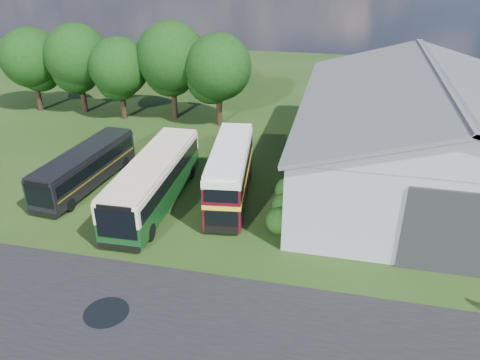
% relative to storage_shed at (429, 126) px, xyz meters
% --- Properties ---
extents(ground, '(120.00, 120.00, 0.00)m').
position_rel_storage_shed_xyz_m(ground, '(-15.00, -15.98, -4.17)').
color(ground, '#193410').
rests_on(ground, ground).
extents(asphalt_road, '(60.00, 8.00, 0.02)m').
position_rel_storage_shed_xyz_m(asphalt_road, '(-12.00, -18.98, -4.17)').
color(asphalt_road, black).
rests_on(asphalt_road, ground).
extents(puddle, '(2.20, 2.20, 0.01)m').
position_rel_storage_shed_xyz_m(puddle, '(-16.50, -18.98, -4.17)').
color(puddle, black).
rests_on(puddle, ground).
extents(storage_shed, '(18.80, 24.80, 8.15)m').
position_rel_storage_shed_xyz_m(storage_shed, '(0.00, 0.00, 0.00)').
color(storage_shed, gray).
rests_on(storage_shed, ground).
extents(tree_far_left, '(6.12, 6.12, 8.64)m').
position_rel_storage_shed_xyz_m(tree_far_left, '(-38.00, 8.02, 1.40)').
color(tree_far_left, black).
rests_on(tree_far_left, ground).
extents(tree_left_a, '(6.46, 6.46, 9.12)m').
position_rel_storage_shed_xyz_m(tree_left_a, '(-33.00, 8.52, 1.71)').
color(tree_left_a, black).
rests_on(tree_left_a, ground).
extents(tree_left_b, '(5.78, 5.78, 8.16)m').
position_rel_storage_shed_xyz_m(tree_left_b, '(-28.00, 7.52, 1.09)').
color(tree_left_b, black).
rests_on(tree_left_b, ground).
extents(tree_mid, '(6.80, 6.80, 9.60)m').
position_rel_storage_shed_xyz_m(tree_mid, '(-23.00, 8.82, 2.02)').
color(tree_mid, black).
rests_on(tree_mid, ground).
extents(tree_right_a, '(6.26, 6.26, 8.83)m').
position_rel_storage_shed_xyz_m(tree_right_a, '(-18.00, 7.82, 1.52)').
color(tree_right_a, black).
rests_on(tree_right_a, ground).
extents(shrub_front, '(1.70, 1.70, 1.70)m').
position_rel_storage_shed_xyz_m(shrub_front, '(-9.40, -9.98, -4.17)').
color(shrub_front, '#194714').
rests_on(shrub_front, ground).
extents(shrub_mid, '(1.60, 1.60, 1.60)m').
position_rel_storage_shed_xyz_m(shrub_mid, '(-9.40, -7.98, -4.17)').
color(shrub_mid, '#194714').
rests_on(shrub_mid, ground).
extents(shrub_back, '(1.80, 1.80, 1.80)m').
position_rel_storage_shed_xyz_m(shrub_back, '(-9.40, -5.98, -4.17)').
color(shrub_back, '#194714').
rests_on(shrub_back, ground).
extents(bus_green_single, '(3.12, 12.12, 3.32)m').
position_rel_storage_shed_xyz_m(bus_green_single, '(-18.16, -8.39, -2.40)').
color(bus_green_single, black).
rests_on(bus_green_single, ground).
extents(bus_maroon_double, '(3.53, 9.56, 4.01)m').
position_rel_storage_shed_xyz_m(bus_maroon_double, '(-13.30, -6.76, -2.16)').
color(bus_maroon_double, black).
rests_on(bus_maroon_double, ground).
extents(bus_dark_single, '(3.19, 10.25, 2.78)m').
position_rel_storage_shed_xyz_m(bus_dark_single, '(-24.11, -6.96, -2.69)').
color(bus_dark_single, black).
rests_on(bus_dark_single, ground).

